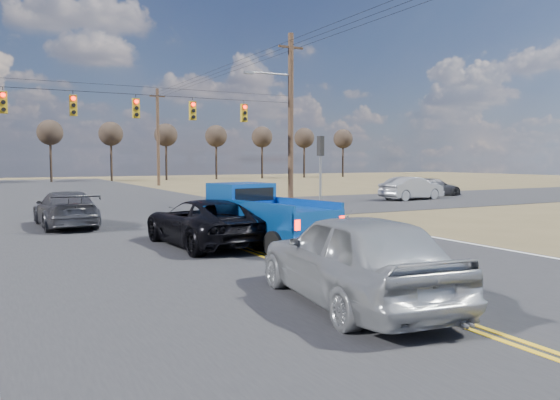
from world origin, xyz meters
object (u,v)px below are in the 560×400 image
cross_car_east_far (433,187)px  white_car_queue (246,210)px  cross_car_east_near (412,188)px  silver_suv (354,258)px  black_suv (204,222)px  pickup_truck (262,216)px  dgrey_car_queue (66,209)px

cross_car_east_far → white_car_queue: bearing=118.6°
white_car_queue → cross_car_east_near: 17.75m
cross_car_east_near → cross_car_east_far: bearing=-67.4°
cross_car_east_far → cross_car_east_near: bearing=120.2°
white_car_queue → silver_suv: bearing=78.5°
black_suv → pickup_truck: bearing=146.1°
cross_car_east_far → dgrey_car_queue: bearing=106.3°
pickup_truck → black_suv: size_ratio=1.02×
silver_suv → cross_car_east_near: bearing=-126.5°
black_suv → cross_car_east_near: cross_car_east_near is taller
silver_suv → pickup_truck: bearing=-95.1°
pickup_truck → white_car_queue: 5.04m
white_car_queue → black_suv: bearing=53.8°
white_car_queue → dgrey_car_queue: bearing=-22.7°
silver_suv → dgrey_car_queue: size_ratio=1.04×
black_suv → white_car_queue: 4.99m
dgrey_car_queue → cross_car_east_near: (22.33, 4.72, 0.04)m
silver_suv → white_car_queue: (3.20, 11.77, -0.23)m
black_suv → dgrey_car_queue: 7.74m
black_suv → cross_car_east_near: (19.08, 11.75, 0.04)m
black_suv → white_car_queue: black_suv is taller
pickup_truck → cross_car_east_near: pickup_truck is taller
pickup_truck → cross_car_east_near: size_ratio=1.15×
silver_suv → cross_car_east_far: silver_suv is taller
white_car_queue → dgrey_car_queue: (-6.45, 3.21, 0.07)m
cross_car_east_near → cross_car_east_far: 4.48m
pickup_truck → cross_car_east_far: size_ratio=1.18×
black_suv → cross_car_east_far: bearing=-152.0°
pickup_truck → dgrey_car_queue: bearing=111.4°
pickup_truck → silver_suv: size_ratio=1.04×
dgrey_car_queue → pickup_truck: bearing=119.6°
silver_suv → white_car_queue: size_ratio=1.30×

